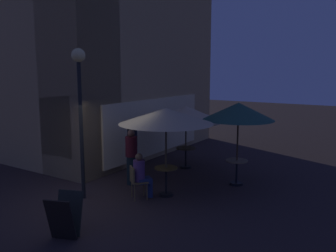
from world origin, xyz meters
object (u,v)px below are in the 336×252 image
object	(u,v)px
patron_standing_1	(131,157)
patio_umbrella_0	(186,114)
patio_umbrella_2	(166,116)
patron_standing_2	(132,147)
street_lamp_near_corner	(80,90)
patron_seated_0	(141,173)
cafe_table_2	(166,177)
patio_umbrella_1	(238,112)
cafe_chair_0	(136,179)
menu_sandwich_board	(65,216)
cafe_table_1	(237,168)
cafe_table_0	(186,154)

from	to	relation	value
patron_standing_1	patio_umbrella_0	bearing A→B (deg)	74.98
patio_umbrella_2	patron_standing_2	size ratio (longest dim) A/B	1.39
patio_umbrella_2	street_lamp_near_corner	bearing A→B (deg)	127.87
patron_seated_0	cafe_table_2	bearing A→B (deg)	0.00
patio_umbrella_1	patron_standing_1	distance (m)	3.40
street_lamp_near_corner	cafe_chair_0	size ratio (longest dim) A/B	4.47
menu_sandwich_board	cafe_table_1	world-z (taller)	menu_sandwich_board
cafe_table_2	patio_umbrella_0	distance (m)	3.13
patio_umbrella_0	patron_standing_1	world-z (taller)	patio_umbrella_0
patio_umbrella_1	cafe_chair_0	distance (m)	3.53
cafe_table_1	cafe_table_2	size ratio (longest dim) A/B	0.95
cafe_table_1	patron_standing_2	world-z (taller)	patron_standing_2
menu_sandwich_board	cafe_table_2	distance (m)	3.19
street_lamp_near_corner	menu_sandwich_board	world-z (taller)	street_lamp_near_corner
cafe_table_2	cafe_table_1	bearing A→B (deg)	-33.14
cafe_table_2	patio_umbrella_2	distance (m)	1.66
cafe_chair_0	street_lamp_near_corner	bearing A→B (deg)	158.45
street_lamp_near_corner	cafe_table_2	distance (m)	3.22
cafe_table_0	cafe_table_2	size ratio (longest dim) A/B	0.91
cafe_table_2	patron_standing_2	bearing A→B (deg)	62.99
patio_umbrella_2	cafe_chair_0	xyz separation A→B (m)	(-0.65, 0.52, -1.64)
street_lamp_near_corner	patio_umbrella_1	xyz separation A→B (m)	(3.27, -2.99, -0.68)
patron_standing_1	cafe_table_0	bearing A→B (deg)	74.98
street_lamp_near_corner	patio_umbrella_0	distance (m)	4.21
cafe_chair_0	patio_umbrella_2	bearing A→B (deg)	-0.00
street_lamp_near_corner	patio_umbrella_0	world-z (taller)	street_lamp_near_corner
street_lamp_near_corner	cafe_table_0	xyz separation A→B (m)	(4.01, -0.82, -2.36)
patio_umbrella_0	patio_umbrella_2	bearing A→B (deg)	-160.85
street_lamp_near_corner	patron_standing_1	bearing A→B (deg)	-12.87
patio_umbrella_2	cafe_table_2	bearing A→B (deg)	45.00
patron_seated_0	cafe_table_0	bearing A→B (deg)	47.35
street_lamp_near_corner	patio_umbrella_2	world-z (taller)	street_lamp_near_corner
patio_umbrella_0	patron_standing_2	size ratio (longest dim) A/B	1.42
menu_sandwich_board	cafe_table_0	bearing A→B (deg)	-15.45
cafe_table_0	cafe_table_1	xyz separation A→B (m)	(-0.74, -2.17, 0.00)
cafe_table_2	cafe_chair_0	bearing A→B (deg)	141.46
street_lamp_near_corner	patron_seated_0	size ratio (longest dim) A/B	3.18
cafe_table_1	patio_umbrella_2	bearing A→B (deg)	146.86
cafe_table_2	patron_standing_1	size ratio (longest dim) A/B	0.48
patron_seated_0	patron_standing_2	size ratio (longest dim) A/B	0.68
patio_umbrella_0	patio_umbrella_1	xyz separation A→B (m)	(-0.74, -2.17, 0.29)
patio_umbrella_0	cafe_table_0	bearing A→B (deg)	-3.58
cafe_table_1	patron_standing_1	size ratio (longest dim) A/B	0.45
menu_sandwich_board	patio_umbrella_1	size ratio (longest dim) A/B	0.37
street_lamp_near_corner	patron_standing_2	xyz separation A→B (m)	(2.34, 0.20, -1.95)
menu_sandwich_board	street_lamp_near_corner	bearing A→B (deg)	16.22
cafe_table_1	patron_seated_0	bearing A→B (deg)	145.61
patio_umbrella_1	cafe_chair_0	bearing A→B (deg)	145.42
patio_umbrella_0	cafe_chair_0	bearing A→B (deg)	-173.03
cafe_table_1	cafe_table_2	distance (m)	2.29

